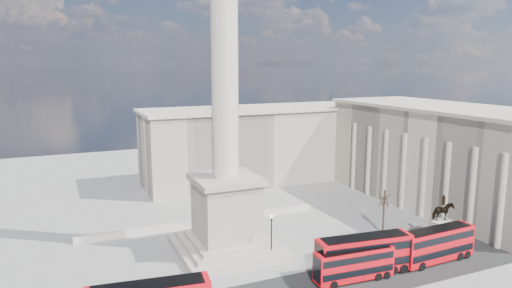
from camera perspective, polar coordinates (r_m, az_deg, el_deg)
The scene contains 16 objects.
ground at distance 62.63m, azimuth -2.03°, elevation -14.74°, with size 180.00×180.00×0.00m, color gray.
nelsons_column at distance 62.98m, azimuth -3.80°, elevation -2.21°, with size 14.00×14.00×49.85m.
balustrade_wall at distance 76.43m, azimuth -6.57°, elevation -9.69°, with size 40.00×0.60×1.10m, color #B8AF98.
building_east at distance 92.72m, azimuth 22.16°, elevation -1.25°, with size 19.00×46.00×18.60m.
building_northeast at distance 103.08m, azimuth -0.02°, elevation -0.00°, with size 51.00×17.00×16.60m.
red_bus_b at distance 60.35m, azimuth 13.41°, elevation -13.27°, with size 12.66×4.27×5.03m.
red_bus_c at distance 58.67m, azimuth 12.19°, elevation -14.44°, with size 10.25×3.01×4.10m.
red_bus_d at distance 66.87m, azimuth 21.68°, elevation -11.57°, with size 11.54×3.14×4.64m.
victorian_lamp at distance 62.26m, azimuth 1.95°, elevation -11.11°, with size 0.55×0.55×6.44m.
equestrian_statue at distance 71.30m, azimuth 22.16°, elevation -9.96°, with size 3.83×2.87×8.03m.
bare_tree_near at distance 73.23m, azimuth 15.75°, elevation -6.48°, with size 1.72×1.72×7.51m.
bare_tree_mid at distance 87.25m, azimuth 19.28°, elevation -4.65°, with size 1.67×1.67×6.35m.
bare_tree_far at distance 88.61m, azimuth 20.44°, elevation -4.14°, with size 1.72×1.72×7.03m.
pedestrian_walking at distance 71.73m, azimuth 21.23°, elevation -11.41°, with size 0.62×0.41×1.71m, color black.
pedestrian_standing at distance 76.11m, azimuth 24.73°, elevation -10.48°, with size 0.75×0.59×1.55m, color black.
pedestrian_crossing at distance 68.14m, azimuth 12.58°, elevation -12.01°, with size 1.11×0.46×1.90m, color black.
Camera 1 is at (-21.04, -52.86, 26.18)m, focal length 32.00 mm.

